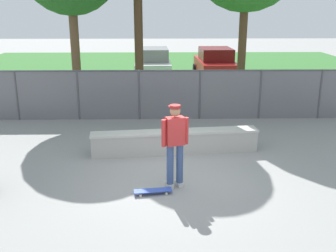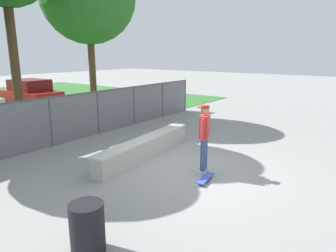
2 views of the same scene
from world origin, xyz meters
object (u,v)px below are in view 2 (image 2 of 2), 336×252
(skateboarder, at_px, (204,136))
(trash_bin, at_px, (87,228))
(car_red, at_px, (29,94))
(concrete_ledge, at_px, (146,147))
(skateboard, at_px, (205,178))

(skateboarder, distance_m, trash_bin, 4.09)
(skateboarder, relative_size, car_red, 0.43)
(concrete_ledge, xyz_separation_m, skateboarder, (-0.09, -2.10, 0.72))
(concrete_ledge, bearing_deg, car_red, 77.13)
(car_red, xyz_separation_m, trash_bin, (-6.66, -13.38, -0.42))
(concrete_ledge, relative_size, skateboard, 5.46)
(car_red, relative_size, trash_bin, 5.06)
(skateboard, relative_size, car_red, 0.19)
(skateboarder, height_order, skateboard, skateboarder)
(skateboarder, distance_m, skateboard, 1.12)
(car_red, bearing_deg, skateboard, -102.87)
(car_red, height_order, trash_bin, car_red)
(concrete_ledge, distance_m, car_red, 11.38)
(concrete_ledge, xyz_separation_m, car_red, (2.53, 11.08, 0.53))
(skateboarder, bearing_deg, concrete_ledge, 87.66)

